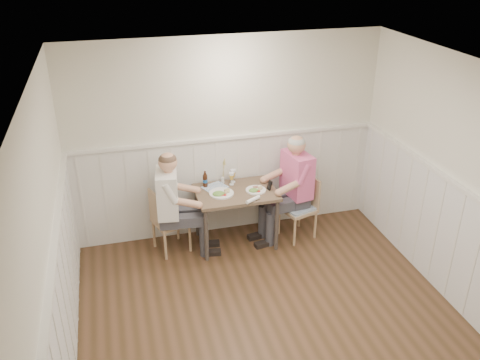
{
  "coord_description": "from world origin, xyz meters",
  "views": [
    {
      "loc": [
        -1.4,
        -3.61,
        3.67
      ],
      "look_at": [
        0.01,
        1.64,
        1.0
      ],
      "focal_mm": 38.0,
      "sensor_mm": 36.0,
      "label": 1
    }
  ],
  "objects_px": {
    "chair_right": "(301,205)",
    "man_in_pink": "(293,194)",
    "dining_table": "(236,198)",
    "diner_cream": "(172,212)",
    "grass_vase": "(223,172)",
    "beer_bottle": "(205,180)",
    "chair_left": "(167,219)"
  },
  "relations": [
    {
      "from": "chair_left",
      "to": "beer_bottle",
      "type": "relative_size",
      "value": 3.86
    },
    {
      "from": "man_in_pink",
      "to": "diner_cream",
      "type": "height_order",
      "value": "man_in_pink"
    },
    {
      "from": "diner_cream",
      "to": "beer_bottle",
      "type": "distance_m",
      "value": 0.6
    },
    {
      "from": "chair_right",
      "to": "man_in_pink",
      "type": "distance_m",
      "value": 0.18
    },
    {
      "from": "chair_right",
      "to": "man_in_pink",
      "type": "height_order",
      "value": "man_in_pink"
    },
    {
      "from": "chair_left",
      "to": "beer_bottle",
      "type": "bearing_deg",
      "value": 18.83
    },
    {
      "from": "chair_right",
      "to": "beer_bottle",
      "type": "bearing_deg",
      "value": 167.58
    },
    {
      "from": "dining_table",
      "to": "chair_left",
      "type": "height_order",
      "value": "chair_left"
    },
    {
      "from": "chair_right",
      "to": "chair_left",
      "type": "xyz_separation_m",
      "value": [
        -1.75,
        0.08,
        -0.0
      ]
    },
    {
      "from": "dining_table",
      "to": "man_in_pink",
      "type": "xyz_separation_m",
      "value": [
        0.77,
        -0.0,
        -0.05
      ]
    },
    {
      "from": "chair_right",
      "to": "grass_vase",
      "type": "xyz_separation_m",
      "value": [
        -0.97,
        0.32,
        0.45
      ]
    },
    {
      "from": "chair_right",
      "to": "grass_vase",
      "type": "bearing_deg",
      "value": 161.91
    },
    {
      "from": "beer_bottle",
      "to": "grass_vase",
      "type": "relative_size",
      "value": 0.61
    },
    {
      "from": "chair_right",
      "to": "diner_cream",
      "type": "bearing_deg",
      "value": 179.75
    },
    {
      "from": "man_in_pink",
      "to": "grass_vase",
      "type": "height_order",
      "value": "man_in_pink"
    },
    {
      "from": "dining_table",
      "to": "diner_cream",
      "type": "relative_size",
      "value": 0.72
    },
    {
      "from": "man_in_pink",
      "to": "beer_bottle",
      "type": "xyz_separation_m",
      "value": [
        -1.11,
        0.22,
        0.25
      ]
    },
    {
      "from": "dining_table",
      "to": "chair_right",
      "type": "distance_m",
      "value": 0.89
    },
    {
      "from": "beer_bottle",
      "to": "grass_vase",
      "type": "height_order",
      "value": "grass_vase"
    },
    {
      "from": "dining_table",
      "to": "chair_left",
      "type": "bearing_deg",
      "value": 177.59
    },
    {
      "from": "chair_right",
      "to": "beer_bottle",
      "type": "distance_m",
      "value": 1.3
    },
    {
      "from": "dining_table",
      "to": "beer_bottle",
      "type": "bearing_deg",
      "value": 147.49
    },
    {
      "from": "chair_left",
      "to": "diner_cream",
      "type": "xyz_separation_m",
      "value": [
        0.06,
        -0.08,
        0.13
      ]
    },
    {
      "from": "dining_table",
      "to": "chair_left",
      "type": "distance_m",
      "value": 0.9
    },
    {
      "from": "chair_right",
      "to": "grass_vase",
      "type": "distance_m",
      "value": 1.12
    },
    {
      "from": "chair_right",
      "to": "diner_cream",
      "type": "xyz_separation_m",
      "value": [
        -1.68,
        0.01,
        0.13
      ]
    },
    {
      "from": "chair_right",
      "to": "man_in_pink",
      "type": "relative_size",
      "value": 0.59
    },
    {
      "from": "beer_bottle",
      "to": "dining_table",
      "type": "bearing_deg",
      "value": -32.51
    },
    {
      "from": "chair_right",
      "to": "chair_left",
      "type": "distance_m",
      "value": 1.75
    },
    {
      "from": "chair_left",
      "to": "man_in_pink",
      "type": "relative_size",
      "value": 0.59
    },
    {
      "from": "chair_left",
      "to": "beer_bottle",
      "type": "xyz_separation_m",
      "value": [
        0.53,
        0.18,
        0.39
      ]
    },
    {
      "from": "chair_right",
      "to": "man_in_pink",
      "type": "bearing_deg",
      "value": 156.14
    }
  ]
}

